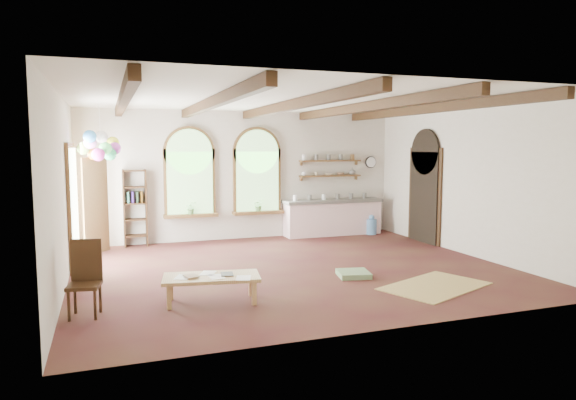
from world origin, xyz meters
name	(u,v)px	position (x,y,z in m)	size (l,w,h in m)	color
floor	(293,268)	(0.00, 0.00, 0.00)	(8.00, 8.00, 0.00)	#502E21
ceiling_beams	(293,105)	(0.00, 0.00, 3.10)	(6.20, 6.80, 0.18)	#392812
window_left	(190,175)	(-1.40, 3.43, 1.63)	(1.30, 0.28, 2.20)	brown
window_right	(257,174)	(0.30, 3.43, 1.63)	(1.30, 0.28, 2.20)	brown
left_doorway	(73,207)	(-3.95, 1.80, 1.15)	(0.10, 1.90, 2.50)	brown
right_doorway	(424,197)	(3.95, 1.50, 1.10)	(0.10, 1.30, 2.40)	black
kitchen_counter	(333,217)	(2.30, 3.20, 0.48)	(2.68, 0.62, 0.94)	white
wall_shelf_lower	(330,176)	(2.30, 3.38, 1.55)	(1.70, 0.24, 0.04)	brown
wall_shelf_upper	(330,161)	(2.30, 3.38, 1.95)	(1.70, 0.24, 0.04)	brown
wall_clock	(371,162)	(3.55, 3.45, 1.90)	(0.32, 0.32, 0.04)	black
bookshelf	(135,208)	(-2.70, 3.32, 0.90)	(0.53, 0.32, 1.80)	#392812
coffee_table	(211,279)	(-1.88, -1.60, 0.36)	(1.52, 0.89, 0.41)	tan
side_chair	(85,295)	(-3.65, -1.64, 0.30)	(0.49, 0.49, 1.05)	#392812
floor_mat	(435,286)	(1.80, -2.00, 0.01)	(1.80, 1.11, 0.02)	tan
floor_cushion	(353,274)	(0.82, -0.94, 0.05)	(0.55, 0.55, 0.09)	#6D8B60
water_jug_a	(360,223)	(3.10, 3.20, 0.26)	(0.31, 0.31, 0.60)	#5686B9
water_jug_b	(372,226)	(3.30, 2.90, 0.23)	(0.27, 0.27, 0.52)	#5686B9
balloon_cluster	(100,147)	(-3.41, 2.31, 2.33)	(0.88, 0.90, 1.16)	white
table_book	(186,277)	(-2.27, -1.59, 0.42)	(0.18, 0.26, 0.02)	olive
tablet	(227,274)	(-1.65, -1.61, 0.41)	(0.18, 0.26, 0.01)	black
potted_plant_left	(191,208)	(-1.40, 3.32, 0.85)	(0.27, 0.23, 0.30)	#598C4C
potted_plant_right	(259,205)	(0.30, 3.32, 0.85)	(0.27, 0.23, 0.30)	#598C4C
shelf_cup_a	(304,174)	(1.55, 3.38, 1.62)	(0.12, 0.10, 0.10)	white
shelf_cup_b	(316,174)	(1.90, 3.38, 1.62)	(0.10, 0.10, 0.09)	beige
shelf_bowl_a	(328,174)	(2.25, 3.38, 1.60)	(0.22, 0.22, 0.05)	beige
shelf_bowl_b	(340,174)	(2.60, 3.38, 1.60)	(0.20, 0.20, 0.06)	#8C664C
shelf_vase	(352,171)	(2.95, 3.38, 1.67)	(0.18, 0.18, 0.19)	slate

